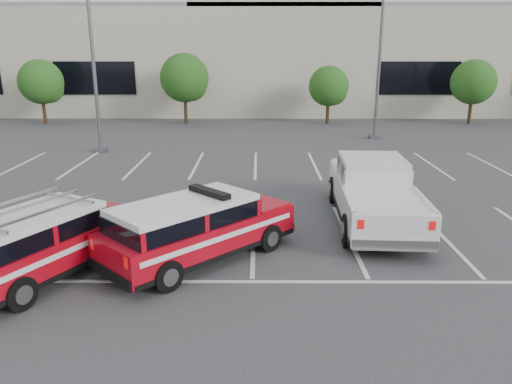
% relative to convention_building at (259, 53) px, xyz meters
% --- Properties ---
extents(ground, '(120.00, 120.00, 0.00)m').
position_rel_convention_building_xyz_m(ground, '(-0.18, -31.86, -4.72)').
color(ground, '#353538').
rests_on(ground, ground).
extents(stall_markings, '(23.00, 15.00, 0.01)m').
position_rel_convention_building_xyz_m(stall_markings, '(-0.18, -27.36, -4.71)').
color(stall_markings, silver).
rests_on(stall_markings, ground).
extents(convention_building, '(60.00, 16.99, 13.20)m').
position_rel_convention_building_xyz_m(convention_building, '(0.00, 0.00, 0.00)').
color(convention_building, beige).
rests_on(convention_building, ground).
extents(tree_left, '(3.07, 3.07, 4.42)m').
position_rel_convention_building_xyz_m(tree_left, '(-15.09, -9.82, -1.95)').
color(tree_left, '#3F2B19').
rests_on(tree_left, ground).
extents(tree_mid_left, '(3.37, 3.37, 4.85)m').
position_rel_convention_building_xyz_m(tree_mid_left, '(-5.09, -9.82, -1.68)').
color(tree_mid_left, '#3F2B19').
rests_on(tree_mid_left, ground).
extents(tree_mid_right, '(2.77, 2.77, 3.99)m').
position_rel_convention_building_xyz_m(tree_mid_right, '(4.91, -9.82, -2.22)').
color(tree_mid_right, '#3F2B19').
rests_on(tree_mid_right, ground).
extents(tree_right, '(3.07, 3.07, 4.42)m').
position_rel_convention_building_xyz_m(tree_right, '(14.91, -9.82, -1.95)').
color(tree_right, '#3F2B19').
rests_on(tree_right, ground).
extents(light_pole_left, '(0.90, 0.60, 10.24)m').
position_rel_convention_building_xyz_m(light_pole_left, '(-8.18, -19.86, 0.47)').
color(light_pole_left, '#59595E').
rests_on(light_pole_left, ground).
extents(light_pole_mid, '(0.90, 0.60, 10.24)m').
position_rel_convention_building_xyz_m(light_pole_mid, '(6.82, -15.86, 0.47)').
color(light_pole_mid, '#59595E').
rests_on(light_pole_mid, ground).
extents(fire_chief_suv, '(4.87, 4.87, 1.78)m').
position_rel_convention_building_xyz_m(fire_chief_suv, '(-1.57, -33.48, -3.99)').
color(fire_chief_suv, '#A50714').
rests_on(fire_chief_suv, ground).
extents(white_pickup, '(2.46, 6.34, 1.91)m').
position_rel_convention_building_xyz_m(white_pickup, '(3.48, -30.54, -3.96)').
color(white_pickup, silver).
rests_on(white_pickup, ground).
extents(ladder_suv, '(3.79, 4.97, 1.84)m').
position_rel_convention_building_xyz_m(ladder_suv, '(-5.00, -34.37, -3.98)').
color(ladder_suv, '#A50714').
rests_on(ladder_suv, ground).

